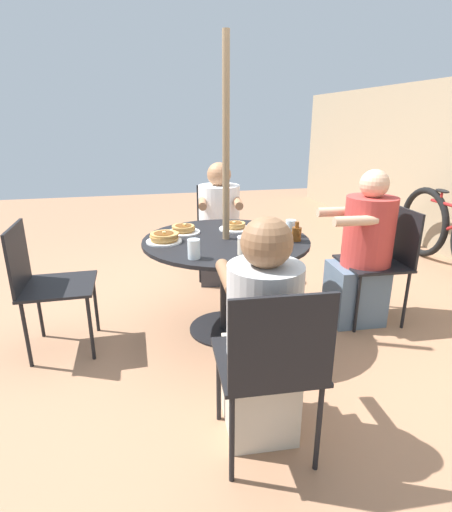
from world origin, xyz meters
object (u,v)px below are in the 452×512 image
at_px(patio_chair_north, 219,223).
at_px(pancake_plate_a, 164,238).
at_px(patio_chair_east, 44,279).
at_px(patio_chair_west, 384,256).
at_px(diner_west, 362,256).
at_px(patio_chair_south, 272,361).
at_px(pancake_plate_c, 235,227).
at_px(bicycle, 450,231).
at_px(pancake_plate_b, 183,230).
at_px(drinking_glass_b, 291,228).
at_px(coffee_cup, 245,245).
at_px(drinking_glass_a, 194,249).
at_px(syrup_bottle, 297,233).
at_px(diner_south, 262,340).
at_px(patio_table, 226,256).
at_px(diner_north, 219,229).

relative_size(patio_chair_north, pancake_plate_a, 3.65).
height_order(patio_chair_east, patio_chair_west, same).
bearing_deg(diner_west, patio_chair_east, 91.92).
distance_m(patio_chair_south, patio_chair_west, 1.71).
xyz_separation_m(pancake_plate_c, bicycle, (-0.55, 2.44, -0.33)).
height_order(diner_west, pancake_plate_b, diner_west).
bearing_deg(drinking_glass_b, coffee_cup, -52.94).
xyz_separation_m(drinking_glass_a, drinking_glass_b, (-0.33, 0.74, -0.00)).
bearing_deg(diner_west, patio_chair_north, 37.24).
bearing_deg(syrup_bottle, drinking_glass_b, 178.27).
height_order(diner_south, pancake_plate_c, diner_south).
bearing_deg(pancake_plate_b, patio_chair_east, -77.23).
xyz_separation_m(patio_chair_west, drinking_glass_b, (-0.04, -0.75, 0.25)).
xyz_separation_m(patio_chair_east, coffee_cup, (0.36, 1.24, 0.25)).
xyz_separation_m(patio_chair_west, pancake_plate_b, (-0.30, -1.48, 0.22)).
bearing_deg(drinking_glass_a, pancake_plate_c, 145.73).
height_order(pancake_plate_a, bicycle, bicycle).
bearing_deg(patio_chair_south, patio_table, 90.00).
distance_m(patio_chair_north, bicycle, 2.41).
distance_m(pancake_plate_a, pancake_plate_c, 0.59).
xyz_separation_m(diner_north, patio_chair_south, (2.23, -0.25, 0.01)).
height_order(patio_chair_west, drinking_glass_a, patio_chair_west).
bearing_deg(patio_chair_east, bicycle, 101.76).
distance_m(diner_north, diner_south, 2.07).
bearing_deg(diner_west, syrup_bottle, 102.30).
distance_m(diner_north, bicycle, 2.41).
bearing_deg(pancake_plate_b, coffee_cup, 27.77).
relative_size(patio_chair_east, patio_chair_south, 1.00).
relative_size(pancake_plate_b, pancake_plate_c, 1.00).
relative_size(diner_north, pancake_plate_c, 4.69).
bearing_deg(pancake_plate_b, pancake_plate_a, -37.35).
xyz_separation_m(pancake_plate_b, pancake_plate_c, (-0.01, 0.39, -0.00)).
bearing_deg(diner_west, patio_chair_south, 139.48).
bearing_deg(diner_south, coffee_cup, 85.24).
height_order(diner_north, syrup_bottle, diner_north).
bearing_deg(pancake_plate_a, diner_south, 18.96).
distance_m(diner_west, bicycle, 1.75).
distance_m(patio_chair_south, pancake_plate_c, 1.46).
height_order(syrup_bottle, drinking_glass_b, syrup_bottle).
height_order(patio_chair_east, diner_south, diner_south).
bearing_deg(diner_west, patio_table, 90.00).
bearing_deg(coffee_cup, drinking_glass_b, 127.06).
relative_size(patio_chair_south, diner_south, 0.79).
bearing_deg(diner_south, patio_chair_east, 141.44).
bearing_deg(patio_chair_north, syrup_bottle, 110.30).
bearing_deg(bicycle, pancake_plate_a, -73.16).
bearing_deg(drinking_glass_b, pancake_plate_c, -127.56).
relative_size(diner_west, pancake_plate_b, 4.85).
height_order(drinking_glass_a, bicycle, drinking_glass_a).
xyz_separation_m(patio_chair_east, drinking_glass_a, (0.37, 0.93, 0.25)).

